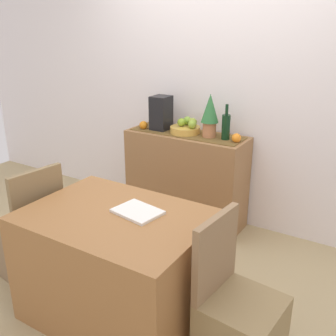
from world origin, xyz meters
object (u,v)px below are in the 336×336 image
coffee_maker (161,113)px  potted_plant (210,114)px  dining_table (118,266)px  chair_by_corner (238,328)px  chair_near_window (32,244)px  sideboard_console (186,178)px  fruit_bowl (185,130)px  open_book (138,212)px  wine_bottle (226,127)px

coffee_maker → potted_plant: 0.51m
potted_plant → dining_table: 1.57m
dining_table → chair_by_corner: size_ratio=1.25×
coffee_maker → chair_near_window: coffee_maker is taller
potted_plant → chair_near_window: bearing=-119.1°
sideboard_console → chair_by_corner: 1.78m
fruit_bowl → open_book: fruit_bowl is taller
potted_plant → open_book: size_ratio=1.38×
chair_by_corner → fruit_bowl: bearing=128.9°
sideboard_console → dining_table: 1.42m
chair_near_window → wine_bottle: bearing=56.3°
sideboard_console → fruit_bowl: (-0.02, 0.00, 0.48)m
sideboard_console → potted_plant: 0.69m
fruit_bowl → dining_table: 1.52m
sideboard_console → open_book: (0.38, -1.30, 0.31)m
potted_plant → dining_table: size_ratio=0.34×
fruit_bowl → potted_plant: (0.24, 0.00, 0.18)m
wine_bottle → fruit_bowl: bearing=180.0°
wine_bottle → chair_near_window: wine_bottle is taller
chair_by_corner → dining_table: bearing=-179.9°
chair_near_window → chair_by_corner: same height
potted_plant → coffee_maker: bearing=-180.0°
wine_bottle → potted_plant: potted_plant is taller
sideboard_console → chair_near_window: 1.51m
potted_plant → dining_table: potted_plant is taller
fruit_bowl → chair_near_window: 1.63m
wine_bottle → open_book: bearing=-89.9°
sideboard_console → dining_table: (0.28, -1.39, -0.07)m
chair_near_window → chair_by_corner: (1.65, 0.00, 0.00)m
coffee_maker → open_book: 1.49m
sideboard_console → dining_table: bearing=-78.7°
potted_plant → chair_by_corner: potted_plant is taller
sideboard_console → coffee_maker: size_ratio=3.53×
open_book → chair_by_corner: size_ratio=0.31×
potted_plant → chair_near_window: (-0.77, -1.39, -0.83)m
open_book → potted_plant: bearing=106.6°
open_book → chair_by_corner: 0.87m
fruit_bowl → sideboard_console: bearing=0.0°
fruit_bowl → wine_bottle: (0.40, -0.00, 0.08)m
dining_table → open_book: size_ratio=4.02×
fruit_bowl → chair_near_window: fruit_bowl is taller
chair_near_window → chair_by_corner: size_ratio=1.00×
fruit_bowl → open_book: bearing=-72.9°
potted_plant → chair_by_corner: bearing=-57.7°
sideboard_console → open_book: sideboard_console is taller
fruit_bowl → potted_plant: size_ratio=0.71×
potted_plant → chair_by_corner: 1.84m
wine_bottle → chair_by_corner: (0.72, -1.39, -0.73)m
wine_bottle → chair_by_corner: size_ratio=0.35×
potted_plant → chair_near_window: 1.80m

